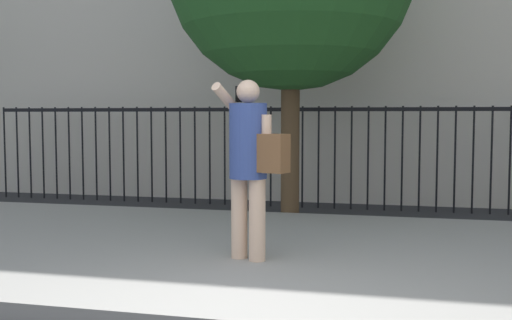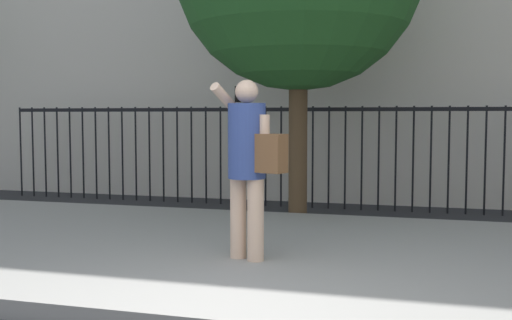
{
  "view_description": "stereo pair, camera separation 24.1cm",
  "coord_description": "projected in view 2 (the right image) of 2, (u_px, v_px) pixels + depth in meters",
  "views": [
    {
      "loc": [
        0.95,
        -3.71,
        1.46
      ],
      "look_at": [
        -0.43,
        1.97,
        1.04
      ],
      "focal_mm": 43.41,
      "sensor_mm": 36.0,
      "label": 1
    },
    {
      "loc": [
        1.19,
        -3.65,
        1.46
      ],
      "look_at": [
        -0.43,
        1.97,
        1.04
      ],
      "focal_mm": 43.41,
      "sensor_mm": 36.0,
      "label": 2
    }
  ],
  "objects": [
    {
      "name": "pedestrian_on_phone",
      "position": [
        249.0,
        156.0,
        5.55
      ],
      "size": [
        0.72,
        0.53,
        1.63
      ],
      "color": "beige",
      "rests_on": "sidewalk"
    },
    {
      "name": "sidewalk",
      "position": [
        305.0,
        257.0,
        6.04
      ],
      "size": [
        28.0,
        4.4,
        0.15
      ],
      "primitive_type": "cube",
      "color": "gray",
      "rests_on": "ground"
    },
    {
      "name": "iron_fence",
      "position": [
        354.0,
        144.0,
        9.51
      ],
      "size": [
        12.03,
        0.04,
        1.6
      ],
      "color": "black",
      "rests_on": "ground"
    }
  ]
}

